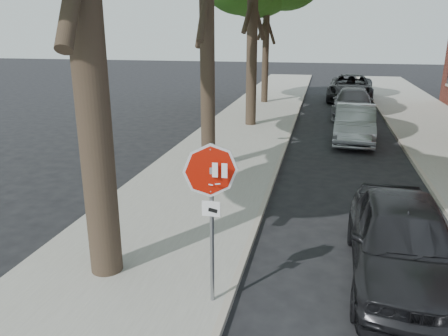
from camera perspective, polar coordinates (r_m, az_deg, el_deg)
The scene contains 9 objects.
ground at distance 7.31m, azimuth 4.11°, elevation -18.23°, with size 120.00×120.00×0.00m, color black.
sidewalk_left at distance 18.67m, azimuth 2.17°, elevation 4.38°, with size 4.00×55.00×0.12m, color gray.
curb_left at distance 18.41m, azimuth 8.46°, elevation 4.04°, with size 0.12×55.00×0.13m, color #9E9384.
curb_right at distance 18.64m, azimuth 22.08°, elevation 3.10°, with size 0.12×55.00×0.13m, color #9E9384.
stop_sign at distance 6.48m, azimuth -1.69°, elevation -3.43°, with size 0.76×0.34×2.61m.
car_a at distance 8.35m, azimuth 22.27°, elevation -8.79°, with size 1.77×4.40×1.50m, color black.
car_b at distance 18.38m, azimuth 16.71°, elevation 5.56°, with size 1.53×4.38×1.44m, color gray.
car_c at distance 23.97m, azimuth 16.46°, elevation 8.18°, with size 2.01×4.94×1.43m, color #555459.
car_d at distance 29.63m, azimuth 16.20°, elevation 10.04°, with size 2.72×5.91×1.64m, color black.
Camera 1 is at (0.82, -5.89, 4.25)m, focal length 35.00 mm.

